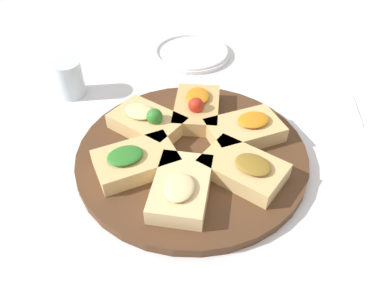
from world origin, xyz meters
The scene contains 11 objects.
ground_plane centered at (0.00, 0.00, 0.00)m, with size 3.00×3.00×0.00m, color white.
serving_board centered at (0.00, 0.00, 0.01)m, with size 0.42×0.42×0.02m, color #51331E.
focaccia_slice_0 centered at (0.03, -0.10, 0.03)m, with size 0.12×0.16×0.04m.
focaccia_slice_1 centered at (0.10, -0.02, 0.04)m, with size 0.15×0.11×0.05m.
focaccia_slice_2 centered at (0.07, 0.08, 0.04)m, with size 0.15×0.16×0.05m.
focaccia_slice_3 centered at (-0.04, 0.10, 0.03)m, with size 0.13×0.16×0.04m.
focaccia_slice_4 centered at (-0.10, 0.02, 0.03)m, with size 0.15×0.12×0.04m.
focaccia_slice_5 centered at (-0.07, -0.08, 0.03)m, with size 0.15×0.16×0.04m.
plate_right centered at (0.39, -0.02, 0.01)m, with size 0.20×0.20×0.02m.
water_glass centered at (0.23, 0.26, 0.04)m, with size 0.06×0.06×0.08m, color silver.
napkin_stack centered at (0.13, -0.32, 0.00)m, with size 0.11×0.10×0.00m, color white.
Camera 1 is at (-0.50, 0.03, 0.48)m, focal length 35.00 mm.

